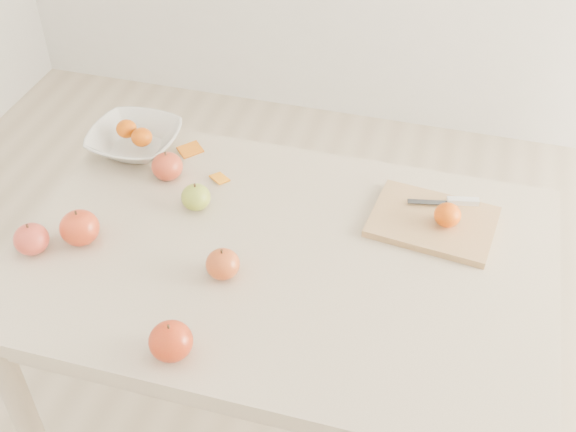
# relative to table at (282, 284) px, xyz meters

# --- Properties ---
(table) EXTENTS (1.20, 0.80, 0.75)m
(table) POSITION_rel_table_xyz_m (0.00, 0.00, 0.00)
(table) COLOR beige
(table) RESTS_ON ground
(cutting_board) EXTENTS (0.30, 0.24, 0.02)m
(cutting_board) POSITION_rel_table_xyz_m (0.31, 0.19, 0.11)
(cutting_board) COLOR #AC7D56
(cutting_board) RESTS_ON table
(board_tangerine) EXTENTS (0.06, 0.06, 0.05)m
(board_tangerine) POSITION_rel_table_xyz_m (0.34, 0.18, 0.14)
(board_tangerine) COLOR #D94C07
(board_tangerine) RESTS_ON cutting_board
(fruit_bowl) EXTENTS (0.23, 0.23, 0.06)m
(fruit_bowl) POSITION_rel_table_xyz_m (-0.48, 0.28, 0.13)
(fruit_bowl) COLOR silver
(fruit_bowl) RESTS_ON table
(bowl_tangerine_near) EXTENTS (0.05, 0.05, 0.05)m
(bowl_tangerine_near) POSITION_rel_table_xyz_m (-0.51, 0.29, 0.15)
(bowl_tangerine_near) COLOR #CA5807
(bowl_tangerine_near) RESTS_ON fruit_bowl
(bowl_tangerine_far) EXTENTS (0.05, 0.05, 0.05)m
(bowl_tangerine_far) POSITION_rel_table_xyz_m (-0.45, 0.27, 0.15)
(bowl_tangerine_far) COLOR #CB6107
(bowl_tangerine_far) RESTS_ON fruit_bowl
(orange_peel_a) EXTENTS (0.07, 0.07, 0.01)m
(orange_peel_a) POSITION_rel_table_xyz_m (-0.34, 0.31, 0.10)
(orange_peel_a) COLOR #C7610E
(orange_peel_a) RESTS_ON table
(orange_peel_b) EXTENTS (0.06, 0.05, 0.01)m
(orange_peel_b) POSITION_rel_table_xyz_m (-0.23, 0.22, 0.10)
(orange_peel_b) COLOR orange
(orange_peel_b) RESTS_ON table
(paring_knife) EXTENTS (0.17, 0.06, 0.01)m
(paring_knife) POSITION_rel_table_xyz_m (0.36, 0.26, 0.12)
(paring_knife) COLOR silver
(paring_knife) RESTS_ON cutting_board
(apple_green) EXTENTS (0.07, 0.07, 0.06)m
(apple_green) POSITION_rel_table_xyz_m (-0.24, 0.10, 0.13)
(apple_green) COLOR olive
(apple_green) RESTS_ON table
(apple_red_b) EXTENTS (0.09, 0.09, 0.08)m
(apple_red_b) POSITION_rel_table_xyz_m (-0.45, -0.08, 0.14)
(apple_red_b) COLOR maroon
(apple_red_b) RESTS_ON table
(apple_red_c) EXTENTS (0.09, 0.09, 0.08)m
(apple_red_c) POSITION_rel_table_xyz_m (-0.13, -0.33, 0.14)
(apple_red_c) COLOR #8C0205
(apple_red_c) RESTS_ON table
(apple_red_e) EXTENTS (0.07, 0.07, 0.07)m
(apple_red_e) POSITION_rel_table_xyz_m (-0.10, -0.10, 0.13)
(apple_red_e) COLOR maroon
(apple_red_e) RESTS_ON table
(apple_red_a) EXTENTS (0.08, 0.08, 0.07)m
(apple_red_a) POSITION_rel_table_xyz_m (-0.35, 0.19, 0.13)
(apple_red_a) COLOR maroon
(apple_red_a) RESTS_ON table
(apple_red_d) EXTENTS (0.08, 0.08, 0.07)m
(apple_red_d) POSITION_rel_table_xyz_m (-0.54, -0.14, 0.13)
(apple_red_d) COLOR maroon
(apple_red_d) RESTS_ON table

